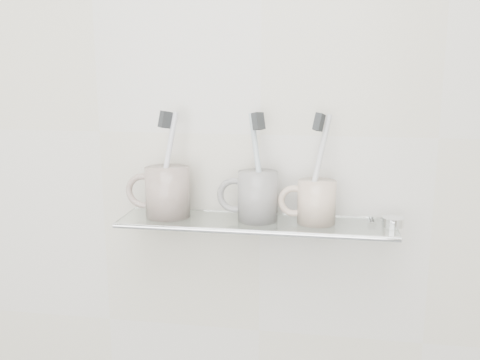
% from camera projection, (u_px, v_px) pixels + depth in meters
% --- Properties ---
extents(wall_back, '(2.50, 0.00, 2.50)m').
position_uv_depth(wall_back, '(260.00, 135.00, 1.00)').
color(wall_back, beige).
rests_on(wall_back, ground).
extents(shelf_glass, '(0.50, 0.12, 0.01)m').
position_uv_depth(shelf_glass, '(256.00, 223.00, 0.97)').
color(shelf_glass, silver).
rests_on(shelf_glass, wall_back).
extents(shelf_rail, '(0.50, 0.01, 0.01)m').
position_uv_depth(shelf_rail, '(251.00, 232.00, 0.92)').
color(shelf_rail, silver).
rests_on(shelf_rail, shelf_glass).
extents(bracket_left, '(0.02, 0.03, 0.02)m').
position_uv_depth(bracket_left, '(153.00, 217.00, 1.05)').
color(bracket_left, silver).
rests_on(bracket_left, wall_back).
extents(bracket_right, '(0.02, 0.03, 0.02)m').
position_uv_depth(bracket_right, '(371.00, 227.00, 0.99)').
color(bracket_right, silver).
rests_on(bracket_right, wall_back).
extents(mug_left, '(0.11, 0.11, 0.09)m').
position_uv_depth(mug_left, '(168.00, 192.00, 0.99)').
color(mug_left, silver).
rests_on(mug_left, shelf_glass).
extents(mug_left_handle, '(0.07, 0.01, 0.07)m').
position_uv_depth(mug_left_handle, '(143.00, 191.00, 1.00)').
color(mug_left_handle, silver).
rests_on(mug_left_handle, mug_left).
extents(toothbrush_left, '(0.05, 0.03, 0.19)m').
position_uv_depth(toothbrush_left, '(167.00, 163.00, 0.98)').
color(toothbrush_left, silver).
rests_on(toothbrush_left, mug_left).
extents(bristles_left, '(0.03, 0.03, 0.03)m').
position_uv_depth(bristles_left, '(166.00, 120.00, 0.97)').
color(bristles_left, '#27292B').
rests_on(bristles_left, toothbrush_left).
extents(mug_center, '(0.09, 0.09, 0.09)m').
position_uv_depth(mug_center, '(258.00, 196.00, 0.97)').
color(mug_center, silver).
rests_on(mug_center, shelf_glass).
extents(mug_center_handle, '(0.07, 0.01, 0.07)m').
position_uv_depth(mug_center_handle, '(235.00, 195.00, 0.97)').
color(mug_center_handle, silver).
rests_on(mug_center_handle, mug_center).
extents(toothbrush_center, '(0.04, 0.05, 0.19)m').
position_uv_depth(toothbrush_center, '(258.00, 166.00, 0.96)').
color(toothbrush_center, '#A1BEC5').
rests_on(toothbrush_center, mug_center).
extents(bristles_center, '(0.03, 0.03, 0.03)m').
position_uv_depth(bristles_center, '(258.00, 121.00, 0.94)').
color(bristles_center, '#27292B').
rests_on(bristles_center, toothbrush_center).
extents(mug_right, '(0.08, 0.08, 0.08)m').
position_uv_depth(mug_right, '(317.00, 202.00, 0.95)').
color(mug_right, beige).
rests_on(mug_right, shelf_glass).
extents(mug_right_handle, '(0.06, 0.01, 0.06)m').
position_uv_depth(mug_right_handle, '(294.00, 201.00, 0.96)').
color(mug_right_handle, beige).
rests_on(mug_right_handle, mug_right).
extents(toothbrush_right, '(0.05, 0.05, 0.19)m').
position_uv_depth(toothbrush_right, '(318.00, 168.00, 0.94)').
color(toothbrush_right, silver).
rests_on(toothbrush_right, mug_right).
extents(bristles_right, '(0.02, 0.03, 0.04)m').
position_uv_depth(bristles_right, '(319.00, 122.00, 0.92)').
color(bristles_right, '#27292B').
rests_on(bristles_right, toothbrush_right).
extents(chrome_cap, '(0.04, 0.04, 0.02)m').
position_uv_depth(chrome_cap, '(393.00, 222.00, 0.94)').
color(chrome_cap, silver).
rests_on(chrome_cap, shelf_glass).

